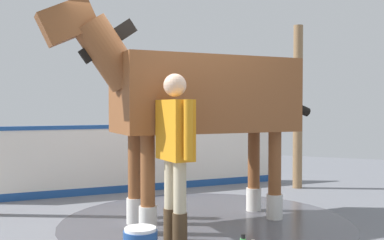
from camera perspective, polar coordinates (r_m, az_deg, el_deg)
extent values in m
cube|color=slate|center=(5.72, -0.63, -12.64)|extent=(16.00, 16.00, 0.02)
cylinder|color=#4C4C54|center=(5.75, 1.76, -12.43)|extent=(3.56, 3.56, 0.00)
cube|color=white|center=(7.71, -5.52, -4.87)|extent=(3.47, 3.90, 1.05)
cube|color=#1E4C99|center=(7.67, -5.53, -0.75)|extent=(3.49, 3.91, 0.06)
cube|color=#1E4C99|center=(7.78, -5.51, -8.27)|extent=(3.48, 3.90, 0.12)
cylinder|color=olive|center=(8.07, 13.02, 1.58)|extent=(0.16, 0.16, 2.79)
cube|color=brown|center=(5.58, 1.78, 3.14)|extent=(2.12, 2.23, 0.90)
cylinder|color=brown|center=(5.11, -5.52, -7.96)|extent=(0.16, 0.16, 1.10)
cylinder|color=silver|center=(5.19, -5.50, -12.27)|extent=(0.20, 0.20, 0.31)
cylinder|color=brown|center=(5.57, -7.13, -7.16)|extent=(0.16, 0.16, 1.10)
cylinder|color=silver|center=(5.65, -7.12, -11.13)|extent=(0.20, 0.20, 0.31)
cylinder|color=brown|center=(5.84, 10.24, -6.76)|extent=(0.16, 0.16, 1.10)
cylinder|color=silver|center=(5.91, 10.22, -10.55)|extent=(0.20, 0.20, 0.31)
cylinder|color=brown|center=(6.25, 7.69, -6.19)|extent=(0.16, 0.16, 1.10)
cylinder|color=silver|center=(6.32, 7.67, -9.74)|extent=(0.20, 0.20, 0.31)
cylinder|color=brown|center=(5.20, -10.38, 8.18)|extent=(0.81, 0.84, 0.86)
cube|color=black|center=(5.22, -10.39, 9.65)|extent=(0.48, 0.53, 0.53)
cube|color=brown|center=(5.16, -15.25, 11.73)|extent=(0.64, 0.67, 0.56)
cylinder|color=black|center=(6.19, 11.78, 2.04)|extent=(0.55, 0.60, 0.35)
cylinder|color=#47331E|center=(4.90, -2.69, -12.88)|extent=(0.15, 0.15, 0.35)
cylinder|color=#C6B793|center=(4.81, -2.69, -7.90)|extent=(0.13, 0.13, 0.52)
cylinder|color=#47331E|center=(4.70, -1.52, -13.51)|extent=(0.15, 0.15, 0.35)
cylinder|color=#C6B793|center=(4.61, -1.52, -8.32)|extent=(0.13, 0.13, 0.52)
cube|color=orange|center=(4.65, -2.13, -1.23)|extent=(0.53, 0.49, 0.61)
cylinder|color=orange|center=(4.92, -3.61, -0.89)|extent=(0.09, 0.09, 0.58)
cylinder|color=orange|center=(4.37, -0.47, -1.21)|extent=(0.09, 0.09, 0.58)
sphere|color=beige|center=(4.65, -2.14, 4.35)|extent=(0.23, 0.23, 0.23)
cylinder|color=white|center=(4.29, -6.44, -13.33)|extent=(0.29, 0.29, 0.03)
cylinder|color=black|center=(4.42, 6.36, -14.17)|extent=(0.04, 0.04, 0.04)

